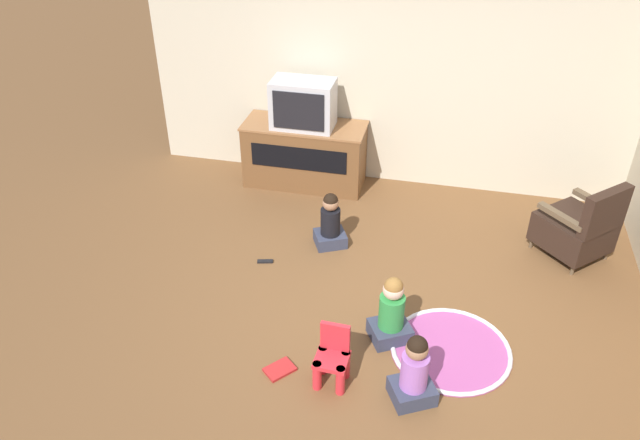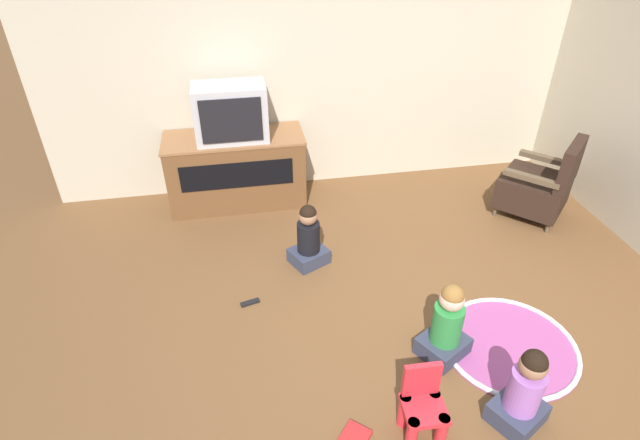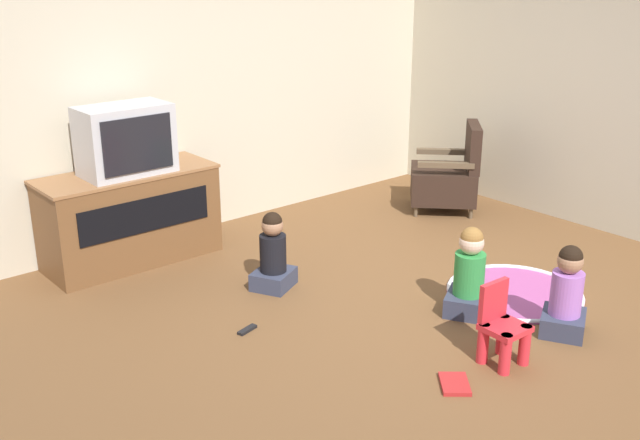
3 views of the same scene
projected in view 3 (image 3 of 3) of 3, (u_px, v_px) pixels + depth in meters
The scene contains 12 objects.
ground_plane at pixel (434, 309), 5.18m from camera, with size 30.00×30.00×0.00m, color brown.
wall_back at pixel (197, 75), 6.36m from camera, with size 5.44×0.12×2.70m.
tv_cabinet at pixel (130, 216), 5.88m from camera, with size 1.37×0.56×0.73m.
television at pixel (125, 140), 5.65m from camera, with size 0.68×0.41×0.53m.
black_armchair at pixel (448, 177), 7.09m from camera, with size 0.82×0.82×0.84m.
yellow_kid_chair at pixel (502, 331), 4.45m from camera, with size 0.26×0.25×0.50m.
play_mat at pixel (515, 292), 5.42m from camera, with size 0.98×0.98×0.04m.
child_watching_left at pixel (469, 276), 5.04m from camera, with size 0.41×0.40×0.62m.
child_watching_center at pixel (566, 296), 4.77m from camera, with size 0.40×0.38×0.60m.
child_watching_right at pixel (273, 255), 5.44m from camera, with size 0.38×0.36×0.58m.
book at pixel (455, 384), 4.26m from camera, with size 0.27×0.27×0.02m.
remote_control at pixel (247, 330), 4.87m from camera, with size 0.16×0.08×0.02m.
Camera 3 is at (-3.62, -3.05, 2.32)m, focal length 42.00 mm.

